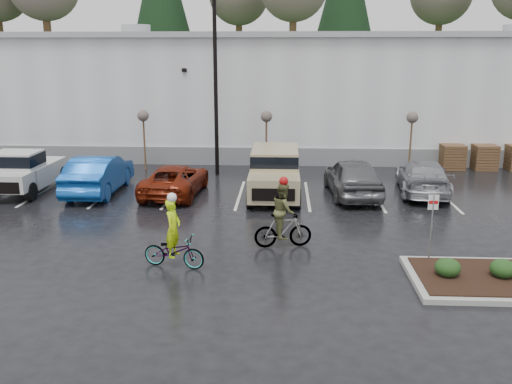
# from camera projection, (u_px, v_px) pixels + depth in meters

# --- Properties ---
(ground) EXTENTS (120.00, 120.00, 0.00)m
(ground) POSITION_uv_depth(u_px,v_px,m) (301.00, 265.00, 16.24)
(ground) COLOR black
(ground) RESTS_ON ground
(warehouse) EXTENTS (60.50, 15.50, 7.20)m
(warehouse) POSITION_uv_depth(u_px,v_px,m) (293.00, 90.00, 36.56)
(warehouse) COLOR silver
(warehouse) RESTS_ON ground
(wooded_ridge) EXTENTS (80.00, 25.00, 6.00)m
(wooded_ridge) POSITION_uv_depth(u_px,v_px,m) (290.00, 81.00, 58.95)
(wooded_ridge) COLOR #22431C
(wooded_ridge) RESTS_ON ground
(lamppost) EXTENTS (0.50, 1.00, 9.22)m
(lamppost) POSITION_uv_depth(u_px,v_px,m) (215.00, 62.00, 26.59)
(lamppost) COLOR black
(lamppost) RESTS_ON ground
(sapling_west) EXTENTS (0.60, 0.60, 3.20)m
(sapling_west) POSITION_uv_depth(u_px,v_px,m) (143.00, 119.00, 28.51)
(sapling_west) COLOR #4E2D1F
(sapling_west) RESTS_ON ground
(sapling_mid) EXTENTS (0.60, 0.60, 3.20)m
(sapling_mid) POSITION_uv_depth(u_px,v_px,m) (266.00, 120.00, 28.18)
(sapling_mid) COLOR #4E2D1F
(sapling_mid) RESTS_ON ground
(sapling_east) EXTENTS (0.60, 0.60, 3.20)m
(sapling_east) POSITION_uv_depth(u_px,v_px,m) (412.00, 121.00, 27.81)
(sapling_east) COLOR #4E2D1F
(sapling_east) RESTS_ON ground
(pallet_stack_a) EXTENTS (1.20, 1.20, 1.35)m
(pallet_stack_a) POSITION_uv_depth(u_px,v_px,m) (452.00, 157.00, 29.17)
(pallet_stack_a) COLOR #4E2D1F
(pallet_stack_a) RESTS_ON ground
(pallet_stack_b) EXTENTS (1.20, 1.20, 1.35)m
(pallet_stack_b) POSITION_uv_depth(u_px,v_px,m) (484.00, 157.00, 29.08)
(pallet_stack_b) COLOR #4E2D1F
(pallet_stack_b) RESTS_ON ground
(shrub_a) EXTENTS (0.70, 0.70, 0.52)m
(shrub_a) POSITION_uv_depth(u_px,v_px,m) (448.00, 268.00, 14.97)
(shrub_a) COLOR black
(shrub_a) RESTS_ON curb_island
(shrub_b) EXTENTS (0.70, 0.70, 0.52)m
(shrub_b) POSITION_uv_depth(u_px,v_px,m) (503.00, 269.00, 14.89)
(shrub_b) COLOR black
(shrub_b) RESTS_ON curb_island
(fire_lane_sign) EXTENTS (0.30, 0.05, 2.20)m
(fire_lane_sign) POSITION_uv_depth(u_px,v_px,m) (432.00, 220.00, 15.89)
(fire_lane_sign) COLOR gray
(fire_lane_sign) RESTS_ON ground
(pickup_white) EXTENTS (2.10, 5.20, 1.96)m
(pickup_white) POSITION_uv_depth(u_px,v_px,m) (28.00, 169.00, 24.70)
(pickup_white) COLOR beige
(pickup_white) RESTS_ON ground
(car_blue) EXTENTS (1.87, 5.24, 1.72)m
(car_blue) POSITION_uv_depth(u_px,v_px,m) (99.00, 174.00, 24.28)
(car_blue) COLOR #0E449B
(car_blue) RESTS_ON ground
(car_red) EXTENTS (2.60, 5.03, 1.36)m
(car_red) POSITION_uv_depth(u_px,v_px,m) (175.00, 180.00, 24.02)
(car_red) COLOR maroon
(car_red) RESTS_ON ground
(suv_tan) EXTENTS (2.20, 5.10, 2.06)m
(suv_tan) POSITION_uv_depth(u_px,v_px,m) (275.00, 174.00, 23.58)
(suv_tan) COLOR tan
(suv_tan) RESTS_ON ground
(car_grey) EXTENTS (2.36, 5.14, 1.71)m
(car_grey) POSITION_uv_depth(u_px,v_px,m) (353.00, 177.00, 23.75)
(car_grey) COLOR #5B5C5F
(car_grey) RESTS_ON ground
(car_far_silver) EXTENTS (2.67, 5.33, 1.49)m
(car_far_silver) POSITION_uv_depth(u_px,v_px,m) (423.00, 177.00, 24.23)
(car_far_silver) COLOR #9A9BA1
(car_far_silver) RESTS_ON ground
(cyclist_hivis) EXTENTS (1.97, 1.03, 2.28)m
(cyclist_hivis) POSITION_uv_depth(u_px,v_px,m) (174.00, 244.00, 15.90)
(cyclist_hivis) COLOR #3F3F44
(cyclist_hivis) RESTS_ON ground
(cyclist_olive) EXTENTS (1.88, 0.94, 2.36)m
(cyclist_olive) POSITION_uv_depth(u_px,v_px,m) (283.00, 222.00, 17.50)
(cyclist_olive) COLOR #3F3F44
(cyclist_olive) RESTS_ON ground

